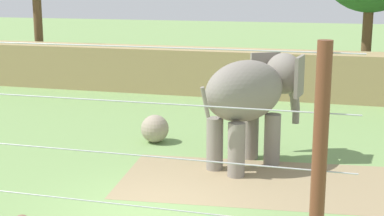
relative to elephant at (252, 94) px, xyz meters
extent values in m
plane|color=#759956|center=(-1.51, -3.69, -1.89)|extent=(120.00, 120.00, 0.00)
cube|color=#937F5B|center=(0.47, -1.31, -1.88)|extent=(7.06, 4.07, 0.01)
cube|color=tan|center=(-1.51, 9.32, -0.92)|extent=(36.00, 1.80, 1.93)
cylinder|color=gray|center=(-0.11, 0.53, -1.21)|extent=(0.43, 0.43, 1.36)
cylinder|color=gray|center=(0.53, 0.15, -1.21)|extent=(0.43, 0.43, 1.36)
cylinder|color=gray|center=(-0.83, -0.65, -1.21)|extent=(0.43, 0.43, 1.36)
cylinder|color=gray|center=(-0.19, -1.04, -1.21)|extent=(0.43, 0.43, 1.36)
ellipsoid|color=gray|center=(-0.15, -0.25, 0.13)|extent=(2.47, 2.86, 1.55)
ellipsoid|color=gray|center=(0.67, 1.10, 0.40)|extent=(1.41, 1.37, 1.12)
cube|color=gray|center=(0.12, 1.32, 0.40)|extent=(0.78, 0.56, 1.07)
cube|color=gray|center=(1.11, 0.71, 0.40)|extent=(0.19, 0.88, 1.07)
cylinder|color=gray|center=(0.88, 1.45, 0.00)|extent=(0.51, 0.57, 0.61)
cylinder|color=gray|center=(0.94, 1.55, -0.42)|extent=(0.40, 0.43, 0.57)
cylinder|color=gray|center=(0.98, 1.62, -0.82)|extent=(0.27, 0.27, 0.53)
cylinder|color=gray|center=(-0.88, -1.45, 0.03)|extent=(0.24, 0.30, 0.77)
sphere|color=gray|center=(-3.15, 1.33, -1.47)|extent=(0.84, 0.84, 0.84)
cylinder|color=brown|center=(2.05, -6.93, 0.11)|extent=(0.20, 0.20, 3.99)
cylinder|color=#B7B7BC|center=(-1.51, -6.93, -0.39)|extent=(8.12, 0.02, 0.02)
cylinder|color=#B7B7BC|center=(-1.51, -6.93, 0.39)|extent=(8.12, 0.02, 0.02)
cylinder|color=#B7B7BC|center=(-1.51, -6.93, 1.16)|extent=(8.12, 0.02, 0.02)
cylinder|color=#B7B7BC|center=(-1.51, -6.93, 1.94)|extent=(8.12, 0.02, 0.02)
cylinder|color=brown|center=(3.04, 12.16, 0.06)|extent=(0.44, 0.44, 3.89)
cylinder|color=brown|center=(-13.06, 11.73, 0.85)|extent=(0.44, 0.44, 5.48)
camera|label=1|loc=(2.36, -14.19, 2.79)|focal=52.99mm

